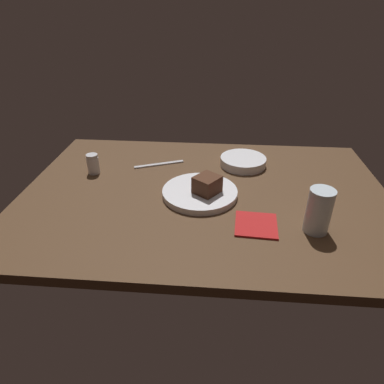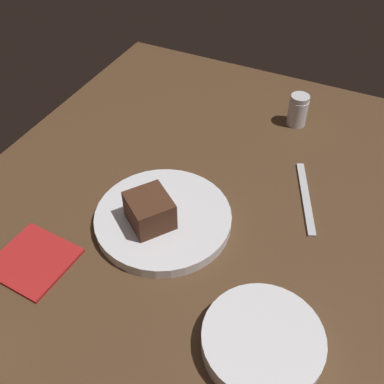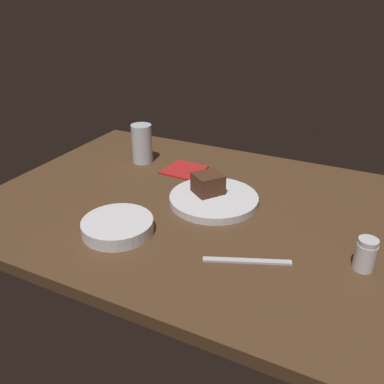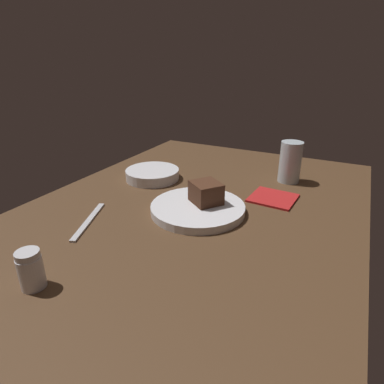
% 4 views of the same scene
% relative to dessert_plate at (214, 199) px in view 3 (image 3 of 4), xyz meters
% --- Properties ---
extents(dining_table, '(1.20, 0.84, 0.03)m').
position_rel_dessert_plate_xyz_m(dining_table, '(-0.01, -0.02, -0.03)').
color(dining_table, '#4C331E').
rests_on(dining_table, ground).
extents(dessert_plate, '(0.24, 0.24, 0.02)m').
position_rel_dessert_plate_xyz_m(dessert_plate, '(0.00, 0.00, 0.00)').
color(dessert_plate, silver).
rests_on(dessert_plate, dining_table).
extents(chocolate_cake_slice, '(0.10, 0.10, 0.05)m').
position_rel_dessert_plate_xyz_m(chocolate_cake_slice, '(-0.02, 0.01, 0.04)').
color(chocolate_cake_slice, '#472819').
rests_on(chocolate_cake_slice, dessert_plate).
extents(salt_shaker, '(0.04, 0.04, 0.07)m').
position_rel_dessert_plate_xyz_m(salt_shaker, '(0.39, -0.13, 0.03)').
color(salt_shaker, silver).
rests_on(salt_shaker, dining_table).
extents(water_glass, '(0.07, 0.07, 0.13)m').
position_rel_dessert_plate_xyz_m(water_glass, '(-0.33, 0.16, 0.05)').
color(water_glass, silver).
rests_on(water_glass, dining_table).
extents(side_bowl, '(0.17, 0.17, 0.03)m').
position_rel_dessert_plate_xyz_m(side_bowl, '(-0.15, -0.24, 0.01)').
color(side_bowl, silver).
rests_on(side_bowl, dining_table).
extents(butter_knife, '(0.18, 0.08, 0.01)m').
position_rel_dessert_plate_xyz_m(butter_knife, '(0.17, -0.21, -0.01)').
color(butter_knife, silver).
rests_on(butter_knife, dining_table).
extents(folded_napkin, '(0.12, 0.13, 0.01)m').
position_rel_dessert_plate_xyz_m(folded_napkin, '(-0.17, 0.15, -0.01)').
color(folded_napkin, '#B21E1E').
rests_on(folded_napkin, dining_table).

